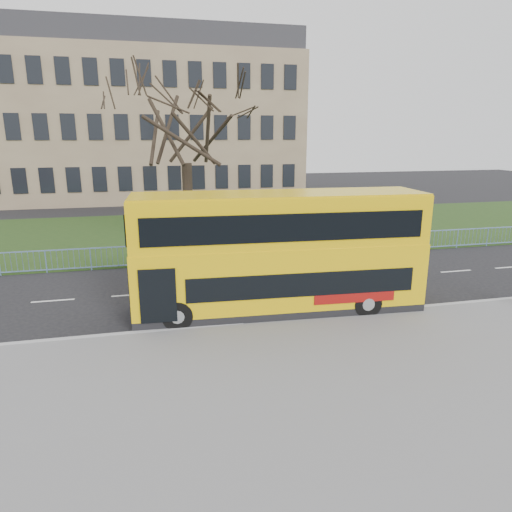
# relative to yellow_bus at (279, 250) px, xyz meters

# --- Properties ---
(ground) EXTENTS (120.00, 120.00, 0.00)m
(ground) POSITION_rel_yellow_bus_xyz_m (0.66, 0.51, -2.31)
(ground) COLOR black
(ground) RESTS_ON ground
(pavement) EXTENTS (80.00, 10.50, 0.12)m
(pavement) POSITION_rel_yellow_bus_xyz_m (0.66, -6.24, -2.25)
(pavement) COLOR slate
(pavement) RESTS_ON ground
(kerb) EXTENTS (80.00, 0.20, 0.14)m
(kerb) POSITION_rel_yellow_bus_xyz_m (0.66, -1.04, -2.24)
(kerb) COLOR #9C9C9F
(kerb) RESTS_ON ground
(grass_verge) EXTENTS (80.00, 15.40, 0.08)m
(grass_verge) POSITION_rel_yellow_bus_xyz_m (0.66, 14.81, -2.27)
(grass_verge) COLOR #1D3814
(grass_verge) RESTS_ON ground
(guard_railing) EXTENTS (40.00, 0.12, 1.10)m
(guard_railing) POSITION_rel_yellow_bus_xyz_m (0.66, 7.11, -1.76)
(guard_railing) COLOR #7396CC
(guard_railing) RESTS_ON ground
(bare_tree) EXTENTS (7.90, 7.90, 11.28)m
(bare_tree) POSITION_rel_yellow_bus_xyz_m (-2.34, 10.51, 3.41)
(bare_tree) COLOR black
(bare_tree) RESTS_ON grass_verge
(civic_building) EXTENTS (30.00, 15.00, 14.00)m
(civic_building) POSITION_rel_yellow_bus_xyz_m (-4.34, 35.51, 4.69)
(civic_building) COLOR #7F6951
(civic_building) RESTS_ON ground
(yellow_bus) EXTENTS (10.38, 2.98, 4.30)m
(yellow_bus) POSITION_rel_yellow_bus_xyz_m (0.00, 0.00, 0.00)
(yellow_bus) COLOR yellow
(yellow_bus) RESTS_ON ground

